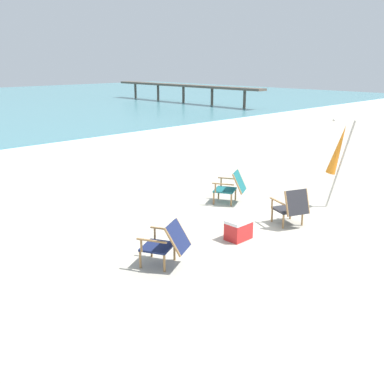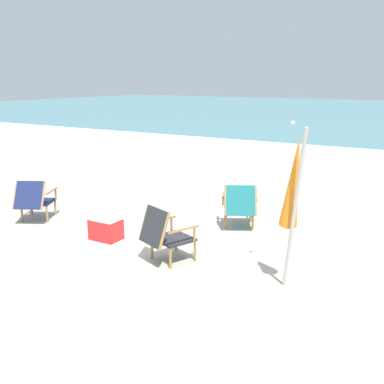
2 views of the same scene
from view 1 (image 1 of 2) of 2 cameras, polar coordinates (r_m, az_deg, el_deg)
The scene contains 8 objects.
ground_plane at distance 9.27m, azimuth 9.76°, elevation -5.02°, with size 80.00×80.00×0.00m, color #B7AF9E.
surf_band at distance 18.60m, azimuth -21.37°, elevation 4.99°, with size 80.00×1.10×0.06m, color white.
beach_chair_back_left at distance 7.56m, azimuth -3.22°, elevation -6.39°, with size 0.86×0.94×0.78m.
beach_chair_mid_center at distance 9.55m, azimuth 12.55°, elevation -1.78°, with size 0.78×0.83×0.82m.
beach_chair_far_center at distance 10.87m, azimuth 5.04°, elevation 0.74°, with size 0.85×0.91×0.80m.
umbrella_furled_orange at distance 10.86m, azimuth 18.07°, elevation 5.04°, with size 0.45×0.54×2.08m.
cooler_box at distance 8.76m, azimuth 5.92°, elevation -4.74°, with size 0.49×0.35×0.40m.
pier_distant at distance 36.28m, azimuth -1.10°, elevation 13.24°, with size 0.90×15.50×1.51m.
Camera 1 is at (-7.07, -4.98, 3.35)m, focal length 42.00 mm.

